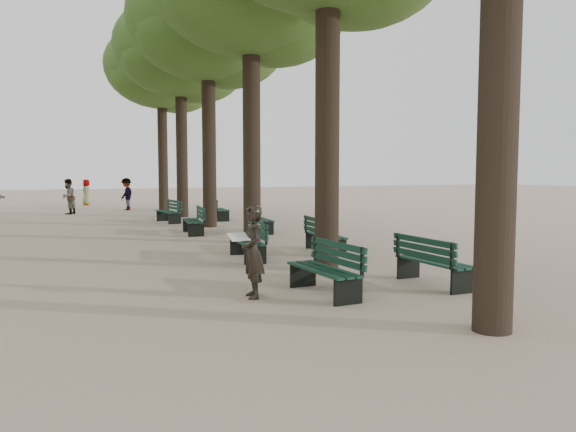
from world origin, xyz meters
name	(u,v)px	position (x,y,z in m)	size (l,w,h in m)	color
ground	(325,308)	(0.00, 0.00, 0.00)	(120.00, 120.00, 0.00)	tan
tree_central_3	(208,21)	(1.50, 13.00, 7.65)	(6.00, 6.00, 9.95)	#33261C
tree_central_4	(180,48)	(1.50, 18.00, 7.65)	(6.00, 6.00, 9.95)	#33261C
tree_central_5	(161,67)	(1.50, 23.00, 7.65)	(6.00, 6.00, 9.95)	#33261C
bench_left_0	(324,280)	(0.37, 0.81, 0.27)	(0.69, 1.83, 0.92)	black
bench_left_1	(247,248)	(0.37, 5.03, 0.27)	(0.72, 1.84, 0.92)	black
bench_left_2	(193,226)	(0.37, 10.87, 0.27)	(0.75, 1.85, 0.92)	black
bench_left_3	(168,216)	(0.37, 15.41, 0.27)	(0.81, 1.86, 0.92)	black
bench_right_0	(434,271)	(2.63, 0.76, 0.27)	(0.64, 1.82, 0.92)	black
bench_right_1	(325,242)	(2.63, 5.37, 0.27)	(0.71, 1.84, 0.92)	black
bench_right_2	(260,225)	(2.63, 10.46, 0.27)	(0.73, 1.84, 0.92)	black
bench_right_3	(220,214)	(2.63, 15.74, 0.27)	(0.70, 1.84, 0.92)	black
man_with_map	(253,252)	(-0.82, 1.09, 0.79)	(0.61, 0.65, 1.57)	black
pedestrian_d	(87,192)	(-2.19, 28.86, 0.79)	(0.78, 0.32, 1.59)	#262628
pedestrian_a	(68,197)	(-3.37, 21.63, 0.86)	(0.84, 0.35, 1.73)	#262628
pedestrian_b	(126,194)	(-0.40, 23.51, 0.87)	(1.12, 0.35, 1.73)	#262628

